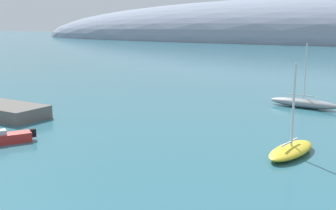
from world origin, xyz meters
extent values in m
ellipsoid|color=yellow|center=(15.07, 24.77, 0.38)|extent=(3.65, 6.73, 0.76)
cylinder|color=silver|center=(15.07, 24.77, 3.94)|extent=(0.18, 0.18, 6.37)
cube|color=silver|center=(15.00, 24.49, 1.11)|extent=(0.77, 2.82, 0.10)
ellipsoid|color=gray|center=(13.34, 44.32, 0.55)|extent=(8.50, 3.64, 1.09)
cylinder|color=silver|center=(13.34, 44.32, 4.34)|extent=(0.15, 0.15, 6.50)
cube|color=silver|center=(12.97, 44.41, 1.44)|extent=(3.66, 0.93, 0.10)
cube|color=red|center=(-7.34, 18.17, 0.40)|extent=(3.35, 3.87, 0.79)
cube|color=black|center=(-6.09, 19.89, 0.60)|extent=(0.55, 0.57, 0.72)
cube|color=#B2B7C1|center=(-7.67, 17.72, 0.99)|extent=(1.22, 1.23, 0.40)
camera|label=1|loc=(19.95, -8.47, 10.29)|focal=46.48mm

